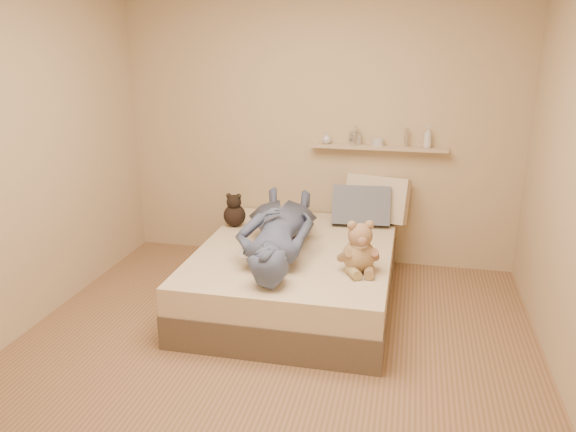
% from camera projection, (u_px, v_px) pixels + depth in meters
% --- Properties ---
extents(room, '(3.80, 3.80, 3.80)m').
position_uv_depth(room, '(264.00, 168.00, 3.28)').
color(room, '#90684A').
rests_on(room, ground).
extents(bed, '(1.50, 1.90, 0.45)m').
position_uv_depth(bed, '(296.00, 274.00, 4.48)').
color(bed, brown).
rests_on(bed, floor).
extents(game_console, '(0.17, 0.10, 0.05)m').
position_uv_depth(game_console, '(249.00, 254.00, 3.91)').
color(game_console, silver).
rests_on(game_console, bed).
extents(teddy_bear, '(0.30, 0.31, 0.38)m').
position_uv_depth(teddy_bear, '(359.00, 251.00, 3.91)').
color(teddy_bear, tan).
rests_on(teddy_bear, bed).
extents(dark_plush, '(0.19, 0.19, 0.30)m').
position_uv_depth(dark_plush, '(234.00, 212.00, 4.88)').
color(dark_plush, black).
rests_on(dark_plush, bed).
extents(pillow_cream, '(0.59, 0.38, 0.43)m').
position_uv_depth(pillow_cream, '(377.00, 199.00, 5.00)').
color(pillow_cream, '#C0B498').
rests_on(pillow_cream, bed).
extents(pillow_grey, '(0.52, 0.30, 0.37)m').
position_uv_depth(pillow_grey, '(361.00, 206.00, 4.91)').
color(pillow_grey, slate).
rests_on(pillow_grey, bed).
extents(person, '(0.76, 1.63, 0.38)m').
position_uv_depth(person, '(278.00, 228.00, 4.29)').
color(person, '#464B6E').
rests_on(person, bed).
extents(wall_shelf, '(1.20, 0.12, 0.03)m').
position_uv_depth(wall_shelf, '(378.00, 148.00, 4.94)').
color(wall_shelf, tan).
rests_on(wall_shelf, wall_back).
extents(shelf_bottles, '(0.98, 0.11, 0.18)m').
position_uv_depth(shelf_bottles, '(374.00, 138.00, 4.92)').
color(shelf_bottles, '#B7B9C0').
rests_on(shelf_bottles, wall_shelf).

